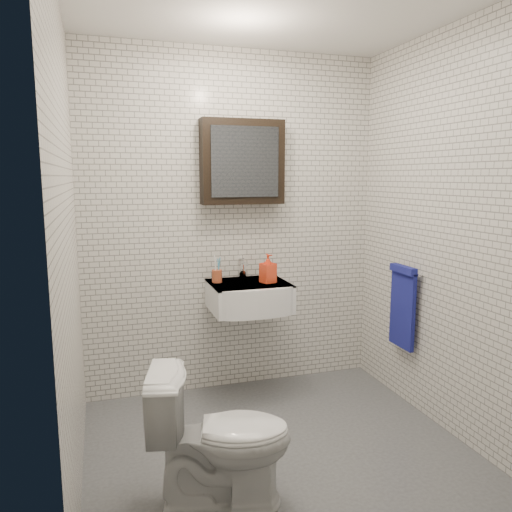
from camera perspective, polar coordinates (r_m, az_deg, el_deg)
The scene contains 9 objects.
ground at distance 3.16m, azimuth 2.59°, elevation -21.17°, with size 2.20×2.00×0.01m, color #46494E.
room_shell at distance 2.74m, azimuth 2.81°, elevation 6.30°, with size 2.22×2.02×2.51m.
washbasin at distance 3.55m, azimuth -0.64°, elevation -4.65°, with size 0.55×0.50×0.20m.
faucet at distance 3.70m, azimuth -1.52°, elevation -1.53°, with size 0.06×0.20×0.15m.
mirror_cabinet at distance 3.63m, azimuth -1.56°, elevation 10.68°, with size 0.60×0.15×0.60m.
towel_rail at distance 3.64m, azimuth 16.43°, elevation -5.20°, with size 0.09×0.30×0.58m.
toothbrush_cup at distance 3.57m, azimuth -4.49°, elevation -2.22°, with size 0.07×0.07×0.20m.
soap_bottle at distance 3.54m, azimuth 1.38°, elevation -1.42°, with size 0.09×0.09×0.21m, color orange.
toilet at distance 2.59m, azimuth -4.05°, elevation -19.88°, with size 0.39×0.68×0.69m, color white.
Camera 1 is at (-0.95, -2.56, 1.60)m, focal length 35.00 mm.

